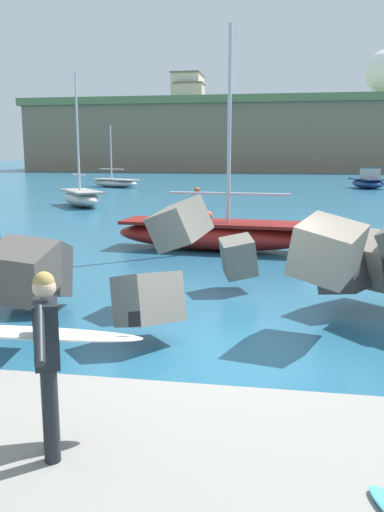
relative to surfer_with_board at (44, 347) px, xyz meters
name	(u,v)px	position (x,y,z in m)	size (l,w,h in m)	color
ground_plane	(228,351)	(1.39, 3.50, -1.28)	(400.00, 400.00, 0.00)	#235B7A
walkway_path	(181,508)	(1.39, -0.50, -1.16)	(48.00, 4.40, 0.24)	gray
breakwater_jetty	(155,255)	(-0.14, 5.06, -0.08)	(32.41, 6.34, 2.72)	#605B56
surfer_with_board	(44,347)	(0.00, 0.00, 0.00)	(2.05, 1.47, 1.78)	black
boat_near_left	(368,182)	(9.63, 44.78, -0.68)	(3.37, 4.58, 1.87)	navy
boat_near_centre	(115,182)	(-12.89, 42.80, -0.85)	(5.33, 3.81, 5.53)	beige
boat_mid_centre	(82,197)	(-9.32, 25.20, -0.73)	(4.03, 4.59, 7.50)	beige
boat_mid_right	(213,234)	(0.03, 12.37, -0.76)	(6.53, 2.36, 6.83)	maroon
mooring_buoy_inner	(197,190)	(-4.41, 37.10, -1.06)	(0.44, 0.44, 0.44)	#E54C1E
mooring_buoy_middle	(208,216)	(-1.18, 19.90, -1.06)	(0.44, 0.44, 0.44)	#E54C1E
headland_bluff	(249,137)	(-4.40, 100.48, 4.75)	(74.69, 38.83, 12.02)	#847056
station_building_west	(190,95)	(-15.99, 101.34, 12.91)	(5.63, 4.65, 4.32)	#B2ADA3
station_building_central	(188,91)	(-16.84, 104.19, 13.98)	(5.72, 8.14, 6.44)	beige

